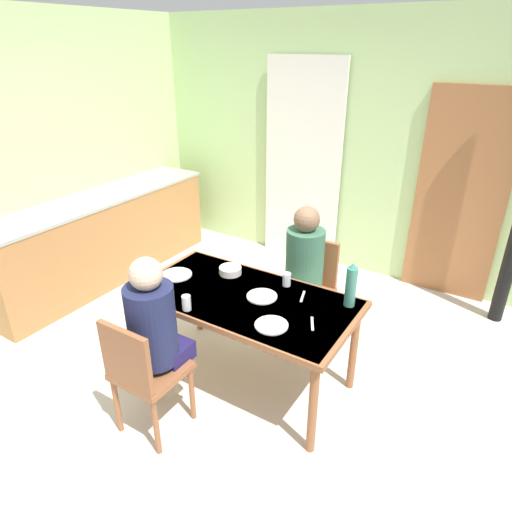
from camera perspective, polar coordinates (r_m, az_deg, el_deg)
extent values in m
plane|color=beige|center=(3.64, -5.74, -14.16)|extent=(6.02, 6.02, 0.00)
cube|color=#B6D890|center=(4.93, 10.51, 13.48)|extent=(4.68, 0.10, 2.63)
cube|color=#BBD48F|center=(4.96, -23.64, 11.89)|extent=(0.10, 3.48, 2.63)
cube|color=#9D6138|center=(4.63, 24.55, 6.75)|extent=(0.80, 0.05, 2.00)
cube|color=white|center=(5.03, 5.91, 11.55)|extent=(0.90, 0.03, 2.21)
cube|color=#A76F3E|center=(5.01, -19.02, 2.08)|extent=(0.60, 2.55, 0.87)
cube|color=#9E9E99|center=(4.85, -19.78, 6.95)|extent=(0.61, 2.60, 0.03)
cylinder|color=#B7B7BC|center=(5.08, -16.51, 8.45)|extent=(0.21, 0.21, 0.01)
cube|color=brown|center=(3.12, -1.46, -5.48)|extent=(1.55, 0.82, 0.04)
cube|color=beige|center=(3.11, -1.47, -5.18)|extent=(1.49, 0.78, 0.00)
cylinder|color=brown|center=(3.50, -14.38, -9.67)|extent=(0.06, 0.06, 0.69)
cylinder|color=brown|center=(2.84, 7.27, -18.73)|extent=(0.06, 0.06, 0.69)
cylinder|color=brown|center=(3.91, -7.37, -4.97)|extent=(0.06, 0.06, 0.69)
cylinder|color=brown|center=(3.33, 12.36, -11.49)|extent=(0.06, 0.06, 0.69)
cube|color=brown|center=(2.98, -13.21, -14.07)|extent=(0.40, 0.40, 0.04)
cube|color=brown|center=(2.76, -16.29, -12.59)|extent=(0.38, 0.04, 0.42)
cylinder|color=brown|center=(3.32, -12.86, -14.71)|extent=(0.04, 0.04, 0.41)
cylinder|color=brown|center=(3.14, -8.17, -17.07)|extent=(0.04, 0.04, 0.41)
cylinder|color=brown|center=(3.16, -17.30, -17.85)|extent=(0.04, 0.04, 0.41)
cylinder|color=brown|center=(2.97, -12.61, -20.65)|extent=(0.04, 0.04, 0.41)
cube|color=brown|center=(3.71, 6.33, -4.78)|extent=(0.40, 0.40, 0.04)
cube|color=brown|center=(3.76, 7.70, -0.82)|extent=(0.38, 0.04, 0.42)
cylinder|color=brown|center=(3.66, 7.37, -9.95)|extent=(0.04, 0.04, 0.41)
cylinder|color=brown|center=(3.78, 2.66, -8.43)|extent=(0.04, 0.04, 0.41)
cylinder|color=brown|center=(3.92, 9.51, -7.43)|extent=(0.04, 0.04, 0.41)
cylinder|color=brown|center=(4.03, 5.06, -6.10)|extent=(0.04, 0.04, 0.41)
cube|color=#201A51|center=(3.03, -11.19, -11.64)|extent=(0.30, 0.22, 0.12)
cylinder|color=#1E2347|center=(2.82, -13.15, -8.53)|extent=(0.30, 0.30, 0.52)
sphere|color=beige|center=(2.64, -13.90, -2.23)|extent=(0.20, 0.20, 0.20)
cube|color=#2E6A44|center=(3.56, 5.23, -5.07)|extent=(0.30, 0.22, 0.12)
cylinder|color=#38664C|center=(3.52, 6.22, -0.65)|extent=(0.30, 0.30, 0.52)
sphere|color=#846047|center=(3.38, 6.50, 4.67)|extent=(0.20, 0.20, 0.20)
cylinder|color=#3D8572|center=(3.01, 12.02, -3.88)|extent=(0.07, 0.07, 0.28)
cone|color=#347B78|center=(2.94, 12.30, -1.21)|extent=(0.05, 0.05, 0.04)
cylinder|color=silver|center=(3.40, -3.29, -1.84)|extent=(0.17, 0.17, 0.05)
cylinder|color=white|center=(3.10, 0.76, -5.18)|extent=(0.21, 0.21, 0.01)
cylinder|color=white|center=(2.81, 1.99, -8.82)|extent=(0.21, 0.21, 0.01)
cylinder|color=white|center=(3.43, -10.11, -2.36)|extent=(0.23, 0.23, 0.01)
cylinder|color=silver|center=(2.98, -8.87, -5.93)|extent=(0.06, 0.06, 0.10)
cylinder|color=silver|center=(3.23, 3.94, -3.00)|extent=(0.06, 0.06, 0.10)
cube|color=silver|center=(3.12, 5.98, -5.16)|extent=(0.06, 0.15, 0.00)
cube|color=silver|center=(2.85, 7.24, -8.52)|extent=(0.08, 0.14, 0.00)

